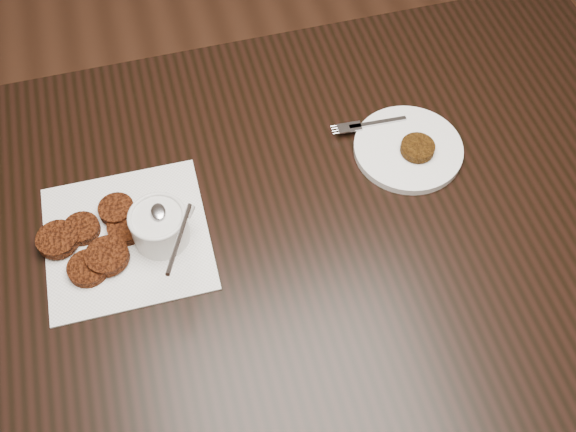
{
  "coord_description": "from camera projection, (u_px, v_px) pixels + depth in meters",
  "views": [
    {
      "loc": [
        -0.21,
        -0.51,
        1.74
      ],
      "look_at": [
        -0.05,
        0.08,
        0.8
      ],
      "focal_mm": 41.77,
      "sensor_mm": 36.0,
      "label": 1
    }
  ],
  "objects": [
    {
      "name": "plate_with_patty",
      "position": [
        409.0,
        146.0,
        1.25
      ],
      "size": [
        0.21,
        0.21,
        0.03
      ],
      "primitive_type": null,
      "rotation": [
        0.0,
        0.0,
        -0.05
      ],
      "color": "white",
      "rests_on": "table"
    },
    {
      "name": "sauce_ramekin",
      "position": [
        156.0,
        215.0,
        1.1
      ],
      "size": [
        0.17,
        0.17,
        0.13
      ],
      "primitive_type": null,
      "rotation": [
        0.0,
        0.0,
        0.37
      ],
      "color": "silver",
      "rests_on": "napkin"
    },
    {
      "name": "napkin",
      "position": [
        127.0,
        238.0,
        1.16
      ],
      "size": [
        0.28,
        0.28,
        0.0
      ],
      "primitive_type": "cube",
      "rotation": [
        0.0,
        0.0,
        -0.01
      ],
      "color": "white",
      "rests_on": "table"
    },
    {
      "name": "patty_cluster",
      "position": [
        94.0,
        239.0,
        1.14
      ],
      "size": [
        0.27,
        0.27,
        0.02
      ],
      "primitive_type": null,
      "rotation": [
        0.0,
        0.0,
        0.25
      ],
      "color": "#68290D",
      "rests_on": "napkin"
    },
    {
      "name": "table",
      "position": [
        295.0,
        318.0,
        1.48
      ],
      "size": [
        1.51,
        0.97,
        0.75
      ],
      "primitive_type": "cube",
      "color": "black",
      "rests_on": "floor"
    },
    {
      "name": "floor",
      "position": [
        313.0,
        405.0,
        1.75
      ],
      "size": [
        4.0,
        4.0,
        0.0
      ],
      "primitive_type": "plane",
      "color": "#512D1C",
      "rests_on": "ground"
    }
  ]
}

